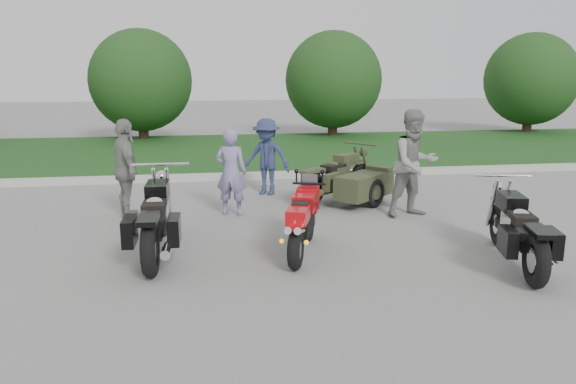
{
  "coord_description": "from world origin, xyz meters",
  "views": [
    {
      "loc": [
        -0.91,
        -7.32,
        2.63
      ],
      "look_at": [
        0.35,
        0.85,
        0.8
      ],
      "focal_mm": 35.0,
      "sensor_mm": 36.0,
      "label": 1
    }
  ],
  "objects": [
    {
      "name": "cruiser_right",
      "position": [
        3.24,
        -0.67,
        0.47
      ],
      "size": [
        0.73,
        2.33,
        0.91
      ],
      "rotation": [
        0.0,
        0.0,
        -0.25
      ],
      "color": "black",
      "rests_on": "ground"
    },
    {
      "name": "sportbike_red",
      "position": [
        0.46,
        0.24,
        0.52
      ],
      "size": [
        0.76,
        1.8,
        0.88
      ],
      "rotation": [
        0.0,
        0.0,
        -0.33
      ],
      "color": "black",
      "rests_on": "ground"
    },
    {
      "name": "cruiser_sidecar",
      "position": [
        1.99,
        3.21,
        0.42
      ],
      "size": [
        2.01,
        2.05,
        0.9
      ],
      "rotation": [
        0.0,
        0.0,
        -0.85
      ],
      "color": "black",
      "rests_on": "ground"
    },
    {
      "name": "person_denim",
      "position": [
        0.42,
        4.27,
        0.81
      ],
      "size": [
        1.2,
        1.03,
        1.61
      ],
      "primitive_type": "imported",
      "rotation": [
        0.0,
        0.0,
        -0.52
      ],
      "color": "navy",
      "rests_on": "ground"
    },
    {
      "name": "tree_mid_right",
      "position": [
        4.0,
        13.5,
        2.19
      ],
      "size": [
        3.6,
        3.6,
        4.0
      ],
      "color": "#3F2B1C",
      "rests_on": "ground"
    },
    {
      "name": "tree_far_right",
      "position": [
        12.0,
        13.5,
        2.19
      ],
      "size": [
        3.6,
        3.6,
        4.0
      ],
      "color": "#3F2B1C",
      "rests_on": "ground"
    },
    {
      "name": "grass_strip",
      "position": [
        0.0,
        10.15,
        0.07
      ],
      "size": [
        60.0,
        8.0,
        0.14
      ],
      "primitive_type": "cube",
      "color": "#27551D",
      "rests_on": "ground"
    },
    {
      "name": "curb",
      "position": [
        0.0,
        6.0,
        0.07
      ],
      "size": [
        60.0,
        0.3,
        0.15
      ],
      "primitive_type": "cube",
      "color": "#B1AEA7",
      "rests_on": "ground"
    },
    {
      "name": "cruiser_left",
      "position": [
        -1.59,
        0.49,
        0.5
      ],
      "size": [
        0.43,
        2.57,
        0.99
      ],
      "rotation": [
        0.0,
        0.0,
        -0.02
      ],
      "color": "black",
      "rests_on": "ground"
    },
    {
      "name": "person_grey",
      "position": [
        2.83,
        2.1,
        0.96
      ],
      "size": [
        1.08,
        0.93,
        1.92
      ],
      "primitive_type": "imported",
      "rotation": [
        0.0,
        0.0,
        0.24
      ],
      "color": "gray",
      "rests_on": "ground"
    },
    {
      "name": "person_back",
      "position": [
        -2.25,
        2.66,
        0.89
      ],
      "size": [
        0.77,
        1.13,
        1.78
      ],
      "primitive_type": "imported",
      "rotation": [
        0.0,
        0.0,
        1.93
      ],
      "color": "gray",
      "rests_on": "ground"
    },
    {
      "name": "ground",
      "position": [
        0.0,
        0.0,
        0.0
      ],
      "size": [
        80.0,
        80.0,
        0.0
      ],
      "primitive_type": "plane",
      "color": "gray",
      "rests_on": "ground"
    },
    {
      "name": "tree_mid_left",
      "position": [
        -3.0,
        13.5,
        2.19
      ],
      "size": [
        3.6,
        3.6,
        4.0
      ],
      "color": "#3F2B1C",
      "rests_on": "ground"
    },
    {
      "name": "person_stripe",
      "position": [
        -0.41,
        2.68,
        0.79
      ],
      "size": [
        0.67,
        0.55,
        1.58
      ],
      "primitive_type": "imported",
      "rotation": [
        0.0,
        0.0,
        2.8
      ],
      "color": "#7E77A2",
      "rests_on": "ground"
    }
  ]
}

